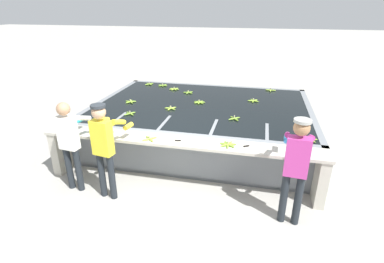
{
  "coord_description": "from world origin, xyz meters",
  "views": [
    {
      "loc": [
        1.27,
        -4.24,
        3.03
      ],
      "look_at": [
        0.0,
        1.26,
        0.63
      ],
      "focal_mm": 28.0,
      "sensor_mm": 36.0,
      "label": 1
    }
  ],
  "objects_px": {
    "banana_bunch_floating_6": "(188,92)",
    "knife_0": "(182,141)",
    "worker_0": "(70,139)",
    "knife_1": "(250,145)",
    "banana_bunch_floating_11": "(199,102)",
    "banana_bunch_ledge_1": "(69,126)",
    "banana_bunch_floating_2": "(171,108)",
    "banana_bunch_floating_4": "(234,118)",
    "banana_bunch_floating_8": "(163,85)",
    "worker_1": "(104,143)",
    "banana_bunch_floating_7": "(309,139)",
    "banana_bunch_ledge_0": "(150,139)",
    "banana_bunch_floating_0": "(174,89)",
    "worker_2": "(296,162)",
    "banana_bunch_floating_5": "(253,101)",
    "banana_bunch_floating_1": "(130,102)",
    "banana_bunch_floating_3": "(149,84)",
    "banana_bunch_ledge_2": "(228,144)",
    "banana_bunch_floating_9": "(271,90)",
    "banana_bunch_floating_10": "(130,113)"
  },
  "relations": [
    {
      "from": "worker_1",
      "to": "knife_1",
      "type": "xyz_separation_m",
      "value": [
        2.27,
        0.62,
        -0.09
      ]
    },
    {
      "from": "worker_2",
      "to": "banana_bunch_ledge_1",
      "type": "distance_m",
      "value": 4.08
    },
    {
      "from": "banana_bunch_floating_8",
      "to": "banana_bunch_ledge_2",
      "type": "xyz_separation_m",
      "value": [
        2.26,
        -3.49,
        0.0
      ]
    },
    {
      "from": "worker_0",
      "to": "knife_1",
      "type": "relative_size",
      "value": 5.18
    },
    {
      "from": "banana_bunch_floating_1",
      "to": "banana_bunch_floating_6",
      "type": "xyz_separation_m",
      "value": [
        1.15,
        1.09,
        0.0
      ]
    },
    {
      "from": "banana_bunch_floating_1",
      "to": "banana_bunch_ledge_0",
      "type": "height_order",
      "value": "banana_bunch_ledge_0"
    },
    {
      "from": "banana_bunch_floating_4",
      "to": "banana_bunch_floating_11",
      "type": "xyz_separation_m",
      "value": [
        -0.91,
        0.91,
        -0.0
      ]
    },
    {
      "from": "banana_bunch_floating_11",
      "to": "banana_bunch_ledge_1",
      "type": "xyz_separation_m",
      "value": [
        -2.09,
        -2.05,
        0.0
      ]
    },
    {
      "from": "banana_bunch_floating_2",
      "to": "knife_1",
      "type": "height_order",
      "value": "banana_bunch_floating_2"
    },
    {
      "from": "banana_bunch_floating_6",
      "to": "knife_0",
      "type": "bearing_deg",
      "value": -78.36
    },
    {
      "from": "banana_bunch_floating_1",
      "to": "banana_bunch_floating_2",
      "type": "xyz_separation_m",
      "value": [
        1.07,
        -0.25,
        0.0
      ]
    },
    {
      "from": "banana_bunch_floating_7",
      "to": "banana_bunch_floating_1",
      "type": "bearing_deg",
      "value": 161.18
    },
    {
      "from": "banana_bunch_floating_4",
      "to": "banana_bunch_floating_8",
      "type": "xyz_separation_m",
      "value": [
        -2.25,
        2.23,
        -0.0
      ]
    },
    {
      "from": "banana_bunch_ledge_0",
      "to": "banana_bunch_ledge_2",
      "type": "bearing_deg",
      "value": 3.16
    },
    {
      "from": "knife_0",
      "to": "banana_bunch_floating_4",
      "type": "bearing_deg",
      "value": 58.88
    },
    {
      "from": "banana_bunch_floating_0",
      "to": "banana_bunch_floating_2",
      "type": "relative_size",
      "value": 1.02
    },
    {
      "from": "banana_bunch_floating_1",
      "to": "banana_bunch_floating_6",
      "type": "bearing_deg",
      "value": 43.5
    },
    {
      "from": "banana_bunch_ledge_0",
      "to": "banana_bunch_floating_6",
      "type": "bearing_deg",
      "value": 90.84
    },
    {
      "from": "worker_1",
      "to": "banana_bunch_floating_7",
      "type": "relative_size",
      "value": 5.82
    },
    {
      "from": "banana_bunch_floating_3",
      "to": "knife_1",
      "type": "xyz_separation_m",
      "value": [
        3.05,
        -3.47,
        -0.01
      ]
    },
    {
      "from": "banana_bunch_floating_0",
      "to": "banana_bunch_floating_5",
      "type": "bearing_deg",
      "value": -15.84
    },
    {
      "from": "worker_2",
      "to": "banana_bunch_floating_6",
      "type": "bearing_deg",
      "value": 124.58
    },
    {
      "from": "banana_bunch_floating_1",
      "to": "banana_bunch_floating_7",
      "type": "relative_size",
      "value": 0.97
    },
    {
      "from": "worker_1",
      "to": "banana_bunch_ledge_0",
      "type": "distance_m",
      "value": 0.76
    },
    {
      "from": "worker_2",
      "to": "banana_bunch_floating_9",
      "type": "bearing_deg",
      "value": 94.0
    },
    {
      "from": "worker_1",
      "to": "banana_bunch_floating_11",
      "type": "height_order",
      "value": "worker_1"
    },
    {
      "from": "banana_bunch_floating_4",
      "to": "banana_bunch_floating_6",
      "type": "bearing_deg",
      "value": 129.08
    },
    {
      "from": "banana_bunch_ledge_0",
      "to": "banana_bunch_ledge_2",
      "type": "height_order",
      "value": "same"
    },
    {
      "from": "knife_1",
      "to": "banana_bunch_floating_7",
      "type": "bearing_deg",
      "value": 25.28
    },
    {
      "from": "banana_bunch_floating_6",
      "to": "banana_bunch_floating_9",
      "type": "bearing_deg",
      "value": 18.97
    },
    {
      "from": "banana_bunch_floating_1",
      "to": "banana_bunch_ledge_0",
      "type": "bearing_deg",
      "value": -58.03
    },
    {
      "from": "banana_bunch_ledge_2",
      "to": "banana_bunch_floating_8",
      "type": "bearing_deg",
      "value": 123.01
    },
    {
      "from": "worker_1",
      "to": "banana_bunch_floating_7",
      "type": "distance_m",
      "value": 3.42
    },
    {
      "from": "banana_bunch_floating_0",
      "to": "banana_bunch_ledge_1",
      "type": "bearing_deg",
      "value": -110.97
    },
    {
      "from": "banana_bunch_floating_4",
      "to": "knife_0",
      "type": "bearing_deg",
      "value": -121.12
    },
    {
      "from": "banana_bunch_floating_6",
      "to": "banana_bunch_ledge_0",
      "type": "bearing_deg",
      "value": -89.16
    },
    {
      "from": "banana_bunch_floating_7",
      "to": "worker_0",
      "type": "bearing_deg",
      "value": -165.9
    },
    {
      "from": "banana_bunch_floating_0",
      "to": "knife_1",
      "type": "distance_m",
      "value": 3.81
    },
    {
      "from": "banana_bunch_ledge_1",
      "to": "knife_0",
      "type": "relative_size",
      "value": 0.79
    },
    {
      "from": "banana_bunch_floating_2",
      "to": "banana_bunch_floating_11",
      "type": "xyz_separation_m",
      "value": [
        0.53,
        0.58,
        -0.0
      ]
    },
    {
      "from": "banana_bunch_floating_0",
      "to": "banana_bunch_floating_2",
      "type": "xyz_separation_m",
      "value": [
        0.38,
        -1.59,
        0.0
      ]
    },
    {
      "from": "banana_bunch_floating_10",
      "to": "banana_bunch_ledge_1",
      "type": "height_order",
      "value": "banana_bunch_ledge_1"
    },
    {
      "from": "banana_bunch_ledge_1",
      "to": "knife_0",
      "type": "distance_m",
      "value": 2.24
    },
    {
      "from": "banana_bunch_floating_0",
      "to": "banana_bunch_floating_11",
      "type": "relative_size",
      "value": 1.0
    },
    {
      "from": "worker_0",
      "to": "banana_bunch_floating_3",
      "type": "bearing_deg",
      "value": 91.38
    },
    {
      "from": "banana_bunch_floating_4",
      "to": "knife_0",
      "type": "relative_size",
      "value": 0.68
    },
    {
      "from": "banana_bunch_ledge_0",
      "to": "knife_1",
      "type": "distance_m",
      "value": 1.69
    },
    {
      "from": "banana_bunch_floating_6",
      "to": "banana_bunch_ledge_1",
      "type": "bearing_deg",
      "value": -120.21
    },
    {
      "from": "worker_1",
      "to": "banana_bunch_ledge_1",
      "type": "bearing_deg",
      "value": 148.65
    },
    {
      "from": "banana_bunch_floating_2",
      "to": "knife_0",
      "type": "xyz_separation_m",
      "value": [
        0.68,
        -1.59,
        -0.01
      ]
    }
  ]
}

